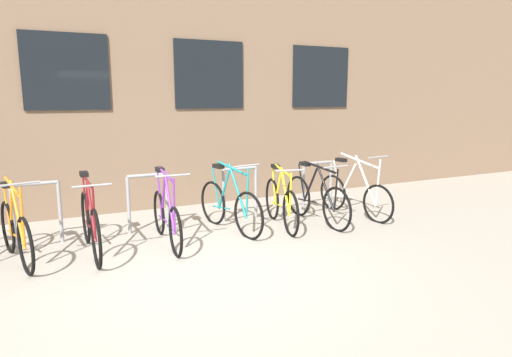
{
  "coord_description": "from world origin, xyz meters",
  "views": [
    {
      "loc": [
        -1.55,
        -4.64,
        2.0
      ],
      "look_at": [
        1.39,
        1.6,
        0.73
      ],
      "focal_mm": 31.11,
      "sensor_mm": 36.0,
      "label": 1
    }
  ],
  "objects_px": {
    "bicycle_yellow": "(281,203)",
    "bicycle_orange": "(16,232)",
    "bicycle_black": "(316,199)",
    "bicycle_purple": "(166,217)",
    "bicycle_maroon": "(90,223)",
    "bicycle_teal": "(230,206)",
    "bicycle_white": "(354,194)"
  },
  "relations": [
    {
      "from": "bicycle_purple",
      "to": "bicycle_teal",
      "type": "xyz_separation_m",
      "value": [
        1.01,
        0.19,
        0.01
      ]
    },
    {
      "from": "bicycle_purple",
      "to": "bicycle_yellow",
      "type": "distance_m",
      "value": 1.82
    },
    {
      "from": "bicycle_purple",
      "to": "bicycle_maroon",
      "type": "bearing_deg",
      "value": 177.87
    },
    {
      "from": "bicycle_black",
      "to": "bicycle_orange",
      "type": "bearing_deg",
      "value": 179.07
    },
    {
      "from": "bicycle_black",
      "to": "bicycle_maroon",
      "type": "distance_m",
      "value": 3.43
    },
    {
      "from": "bicycle_yellow",
      "to": "bicycle_maroon",
      "type": "distance_m",
      "value": 2.81
    },
    {
      "from": "bicycle_purple",
      "to": "bicycle_orange",
      "type": "relative_size",
      "value": 1.05
    },
    {
      "from": "bicycle_purple",
      "to": "bicycle_orange",
      "type": "xyz_separation_m",
      "value": [
        -1.84,
        0.1,
        0.0
      ]
    },
    {
      "from": "bicycle_teal",
      "to": "bicycle_purple",
      "type": "bearing_deg",
      "value": -169.15
    },
    {
      "from": "bicycle_black",
      "to": "bicycle_purple",
      "type": "relative_size",
      "value": 1.02
    },
    {
      "from": "bicycle_black",
      "to": "bicycle_teal",
      "type": "distance_m",
      "value": 1.45
    },
    {
      "from": "bicycle_maroon",
      "to": "bicycle_orange",
      "type": "height_order",
      "value": "bicycle_orange"
    },
    {
      "from": "bicycle_maroon",
      "to": "bicycle_orange",
      "type": "xyz_separation_m",
      "value": [
        -0.85,
        0.06,
        -0.02
      ]
    },
    {
      "from": "bicycle_white",
      "to": "bicycle_yellow",
      "type": "distance_m",
      "value": 1.44
    },
    {
      "from": "bicycle_white",
      "to": "bicycle_black",
      "type": "bearing_deg",
      "value": -174.67
    },
    {
      "from": "bicycle_teal",
      "to": "bicycle_orange",
      "type": "relative_size",
      "value": 1.02
    },
    {
      "from": "bicycle_black",
      "to": "bicycle_maroon",
      "type": "bearing_deg",
      "value": 179.83
    },
    {
      "from": "bicycle_white",
      "to": "bicycle_teal",
      "type": "height_order",
      "value": "bicycle_white"
    },
    {
      "from": "bicycle_yellow",
      "to": "bicycle_purple",
      "type": "bearing_deg",
      "value": -177.94
    },
    {
      "from": "bicycle_black",
      "to": "bicycle_orange",
      "type": "distance_m",
      "value": 4.29
    },
    {
      "from": "bicycle_black",
      "to": "bicycle_purple",
      "type": "xyz_separation_m",
      "value": [
        -2.45,
        -0.03,
        -0.0
      ]
    },
    {
      "from": "bicycle_teal",
      "to": "bicycle_orange",
      "type": "xyz_separation_m",
      "value": [
        -2.85,
        -0.1,
        -0.01
      ]
    },
    {
      "from": "bicycle_orange",
      "to": "bicycle_maroon",
      "type": "bearing_deg",
      "value": -3.97
    },
    {
      "from": "bicycle_white",
      "to": "bicycle_purple",
      "type": "bearing_deg",
      "value": -178.2
    },
    {
      "from": "bicycle_black",
      "to": "bicycle_white",
      "type": "xyz_separation_m",
      "value": [
        0.82,
        0.08,
        -0.01
      ]
    },
    {
      "from": "bicycle_white",
      "to": "bicycle_purple",
      "type": "relative_size",
      "value": 0.99
    },
    {
      "from": "bicycle_white",
      "to": "bicycle_teal",
      "type": "relative_size",
      "value": 1.02
    },
    {
      "from": "bicycle_orange",
      "to": "bicycle_yellow",
      "type": "bearing_deg",
      "value": -0.48
    },
    {
      "from": "bicycle_black",
      "to": "bicycle_yellow",
      "type": "distance_m",
      "value": 0.63
    },
    {
      "from": "bicycle_white",
      "to": "bicycle_yellow",
      "type": "height_order",
      "value": "bicycle_white"
    },
    {
      "from": "bicycle_white",
      "to": "bicycle_teal",
      "type": "bearing_deg",
      "value": 177.67
    },
    {
      "from": "bicycle_yellow",
      "to": "bicycle_orange",
      "type": "bearing_deg",
      "value": 179.52
    }
  ]
}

